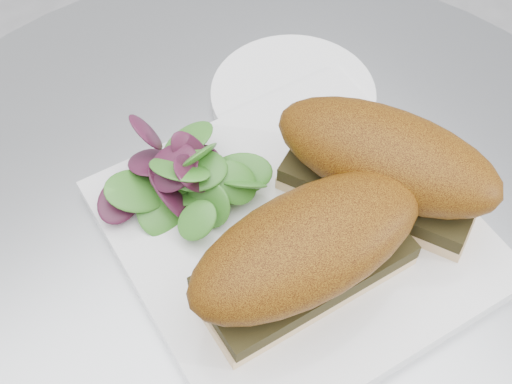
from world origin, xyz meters
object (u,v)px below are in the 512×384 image
(plate, at_px, (296,233))
(saucer, at_px, (293,96))
(sandwich_left, at_px, (307,251))
(sandwich_right, at_px, (385,163))

(plate, height_order, saucer, plate)
(sandwich_left, xyz_separation_m, sandwich_right, (0.10, 0.02, 0.00))
(sandwich_left, distance_m, saucer, 0.20)
(sandwich_left, relative_size, saucer, 1.28)
(sandwich_left, bearing_deg, saucer, 58.73)
(plate, xyz_separation_m, saucer, (0.09, 0.12, -0.00))
(plate, bearing_deg, sandwich_right, -13.20)
(sandwich_left, height_order, saucer, sandwich_left)
(sandwich_left, bearing_deg, plate, 63.22)
(plate, xyz_separation_m, sandwich_right, (0.07, -0.02, 0.05))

